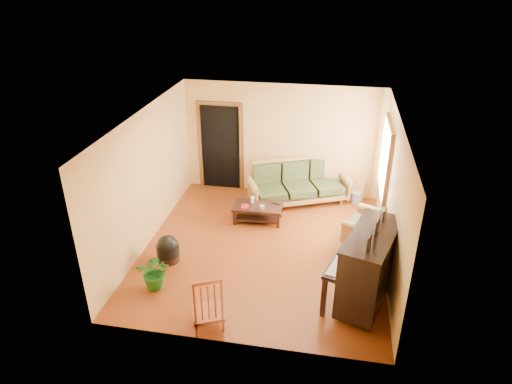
% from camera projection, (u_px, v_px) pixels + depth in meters
% --- Properties ---
extents(floor, '(5.00, 5.00, 0.00)m').
position_uv_depth(floor, '(263.00, 248.00, 8.82)').
color(floor, '#5C240C').
rests_on(floor, ground).
extents(doorway, '(1.08, 0.16, 2.05)m').
position_uv_depth(doorway, '(221.00, 147.00, 10.77)').
color(doorway, black).
rests_on(doorway, floor).
extents(window, '(0.12, 1.36, 1.46)m').
position_uv_depth(window, '(386.00, 159.00, 8.93)').
color(window, white).
rests_on(window, right_wall).
extents(sofa, '(2.41, 1.75, 0.95)m').
position_uv_depth(sofa, '(299.00, 184.00, 10.28)').
color(sofa, olive).
rests_on(sofa, floor).
extents(coffee_table, '(1.04, 0.59, 0.37)m').
position_uv_depth(coffee_table, '(258.00, 213.00, 9.66)').
color(coffee_table, black).
rests_on(coffee_table, floor).
extents(armchair, '(1.11, 1.13, 0.88)m').
position_uv_depth(armchair, '(366.00, 222.00, 8.83)').
color(armchair, olive).
rests_on(armchair, floor).
extents(piano, '(1.27, 1.67, 1.30)m').
position_uv_depth(piano, '(368.00, 269.00, 7.15)').
color(piano, black).
rests_on(piano, floor).
extents(footstool, '(0.47, 0.47, 0.40)m').
position_uv_depth(footstool, '(168.00, 252.00, 8.37)').
color(footstool, black).
rests_on(footstool, floor).
extents(red_chair, '(0.63, 0.65, 0.98)m').
position_uv_depth(red_chair, '(207.00, 300.00, 6.74)').
color(red_chair, brown).
rests_on(red_chair, floor).
extents(leaning_frame, '(0.43, 0.22, 0.57)m').
position_uv_depth(leaning_frame, '(355.00, 189.00, 10.46)').
color(leaning_frame, gold).
rests_on(leaning_frame, floor).
extents(ceramic_crock, '(0.26, 0.26, 0.26)m').
position_uv_depth(ceramic_crock, '(356.00, 198.00, 10.41)').
color(ceramic_crock, '#314893').
rests_on(ceramic_crock, floor).
extents(potted_plant, '(0.62, 0.55, 0.63)m').
position_uv_depth(potted_plant, '(155.00, 272.00, 7.63)').
color(potted_plant, '#1B5C1A').
rests_on(potted_plant, floor).
extents(book, '(0.18, 0.22, 0.02)m').
position_uv_depth(book, '(241.00, 207.00, 9.51)').
color(book, maroon).
rests_on(book, coffee_table).
extents(candle, '(0.08, 0.08, 0.13)m').
position_uv_depth(candle, '(252.00, 200.00, 9.65)').
color(candle, white).
rests_on(candle, coffee_table).
extents(glass_jar, '(0.11, 0.11, 0.07)m').
position_uv_depth(glass_jar, '(262.00, 207.00, 9.45)').
color(glass_jar, silver).
rests_on(glass_jar, coffee_table).
extents(remote, '(0.17, 0.09, 0.02)m').
position_uv_depth(remote, '(276.00, 204.00, 9.63)').
color(remote, black).
rests_on(remote, coffee_table).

